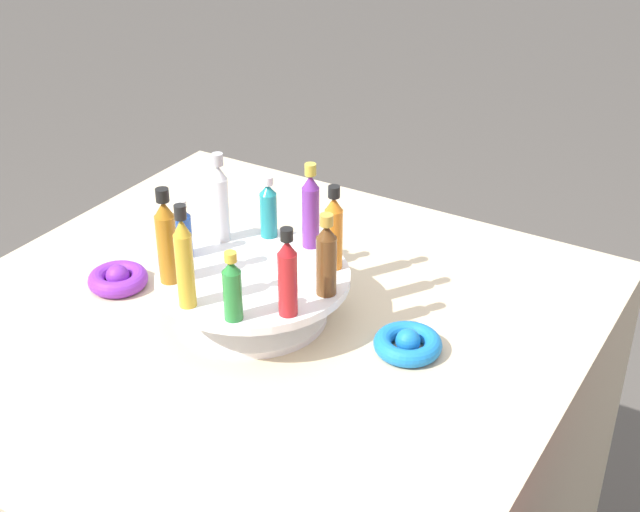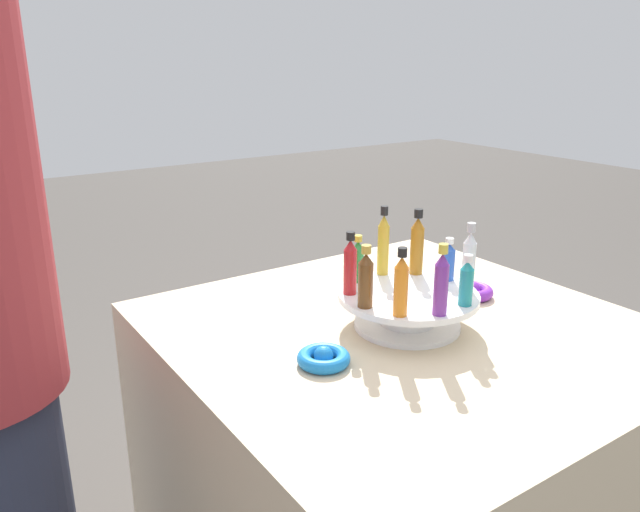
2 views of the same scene
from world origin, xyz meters
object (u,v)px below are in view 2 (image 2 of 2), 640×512
object	(u,v)px
bottle_gold	(383,243)
bottle_blue	(448,261)
bottle_amber	(417,244)
bottle_green	(358,260)
bottle_teal	(466,282)
bottle_brown	(366,279)
bottle_clear	(469,261)
ribbon_bow_purple	(472,291)
display_stand	(408,306)
bottle_red	(350,266)
ribbon_bow_blue	(324,358)
bottle_purple	(441,283)
bottle_orange	(401,285)

from	to	relation	value
bottle_gold	bottle_blue	world-z (taller)	bottle_gold
bottle_amber	bottle_blue	size ratio (longest dim) A/B	1.57
bottle_green	bottle_gold	bearing A→B (deg)	-175.44
bottle_amber	bottle_teal	bearing A→B (deg)	76.56
bottle_gold	bottle_brown	world-z (taller)	bottle_gold
bottle_clear	ribbon_bow_purple	distance (m)	0.20
display_stand	bottle_brown	size ratio (longest dim) A/B	2.32
bottle_red	bottle_clear	distance (m)	0.22
bottle_gold	bottle_green	world-z (taller)	bottle_gold
bottle_gold	display_stand	bearing A→B (deg)	76.56
bottle_clear	ribbon_bow_purple	xyz separation A→B (m)	(-0.13, -0.10, -0.12)
bottle_brown	ribbon_bow_blue	xyz separation A→B (m)	(0.11, 0.03, -0.11)
bottle_red	bottle_blue	bearing A→B (deg)	166.56
bottle_purple	bottle_red	bearing A→B (deg)	-67.44
bottle_red	ribbon_bow_purple	xyz separation A→B (m)	(-0.32, 0.02, -0.11)
bottle_teal	ribbon_bow_blue	size ratio (longest dim) A/B	1.04
display_stand	bottle_green	bearing A→B (deg)	-67.44
ribbon_bow_blue	bottle_orange	bearing A→B (deg)	165.14
bottle_amber	bottle_orange	size ratio (longest dim) A/B	1.11
display_stand	bottle_red	distance (m)	0.14
display_stand	bottle_brown	xyz separation A→B (m)	(0.11, 0.01, 0.08)
bottle_amber	ribbon_bow_purple	distance (m)	0.18
bottle_green	bottle_red	distance (m)	0.07
bottle_orange	bottle_red	bearing A→B (deg)	-85.44
ribbon_bow_purple	bottle_blue	bearing A→B (deg)	14.32
bottle_green	bottle_clear	bearing A→B (deg)	130.56
bottle_amber	bottle_clear	world-z (taller)	bottle_amber
bottle_teal	ribbon_bow_blue	distance (m)	0.29
bottle_purple	bottle_blue	size ratio (longest dim) A/B	1.47
display_stand	ribbon_bow_purple	distance (m)	0.23
bottle_orange	bottle_purple	world-z (taller)	bottle_purple
ribbon_bow_blue	bottle_gold	bearing A→B (deg)	-149.45
bottle_amber	bottle_clear	size ratio (longest dim) A/B	1.01
bottle_purple	bottle_clear	world-z (taller)	bottle_clear
bottle_purple	ribbon_bow_purple	bearing A→B (deg)	-149.45
bottle_purple	bottle_teal	size ratio (longest dim) A/B	1.35
bottle_clear	bottle_blue	distance (m)	0.07
bottle_blue	ribbon_bow_purple	distance (m)	0.15
bottle_green	bottle_blue	size ratio (longest dim) A/B	1.09
bottle_red	bottle_brown	bearing A→B (deg)	76.56
bottle_red	ribbon_bow_blue	size ratio (longest dim) A/B	1.33
bottle_brown	ribbon_bow_purple	bearing A→B (deg)	-172.18
bottle_red	bottle_teal	bearing A→B (deg)	130.56
bottle_gold	bottle_green	distance (m)	0.07
bottle_amber	ribbon_bow_blue	bearing A→B (deg)	19.71
bottle_brown	bottle_orange	xyz separation A→B (m)	(-0.03, 0.06, 0.00)
bottle_green	bottle_teal	xyz separation A→B (m)	(-0.09, 0.21, 0.00)
bottle_blue	bottle_amber	bearing A→B (deg)	-67.44
bottle_purple	bottle_teal	world-z (taller)	bottle_purple
ribbon_bow_purple	bottle_gold	bearing A→B (deg)	-20.31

